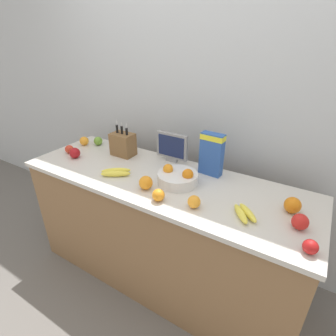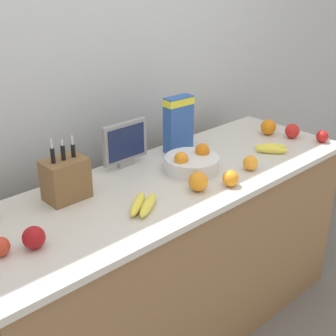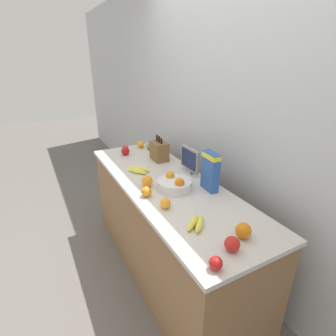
{
  "view_description": "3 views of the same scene",
  "coord_description": "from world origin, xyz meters",
  "px_view_note": "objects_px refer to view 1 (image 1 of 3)",
  "views": [
    {
      "loc": [
        0.84,
        -1.28,
        1.75
      ],
      "look_at": [
        0.09,
        -0.05,
        1.01
      ],
      "focal_mm": 28.0,
      "sensor_mm": 36.0,
      "label": 1
    },
    {
      "loc": [
        -1.33,
        -1.4,
        1.82
      ],
      "look_at": [
        -0.04,
        -0.02,
        0.97
      ],
      "focal_mm": 50.0,
      "sensor_mm": 36.0,
      "label": 2
    },
    {
      "loc": [
        1.65,
        -0.86,
        1.81
      ],
      "look_at": [
        -0.0,
        0.02,
        1.01
      ],
      "focal_mm": 28.0,
      "sensor_mm": 36.0,
      "label": 3
    }
  ],
  "objects_px": {
    "fruit_bowl": "(177,178)",
    "orange_front_left": "(293,205)",
    "cereal_box": "(212,152)",
    "apple_near_bananas": "(75,153)",
    "orange_back_center": "(145,183)",
    "orange_front_right": "(194,202)",
    "banana_bunch_left": "(244,213)",
    "apple_leftmost": "(98,141)",
    "small_monitor": "(172,147)",
    "orange_by_cereal": "(158,195)",
    "orange_front_center": "(84,141)",
    "apple_by_knife_block": "(310,247)",
    "apple_front": "(300,222)",
    "apple_rear": "(69,149)",
    "banana_bunch_right": "(116,172)",
    "knife_block": "(123,144)"
  },
  "relations": [
    {
      "from": "apple_rear",
      "to": "orange_front_right",
      "type": "distance_m",
      "value": 1.19
    },
    {
      "from": "orange_front_left",
      "to": "orange_by_cereal",
      "type": "bearing_deg",
      "value": -157.2
    },
    {
      "from": "orange_front_right",
      "to": "apple_leftmost",
      "type": "bearing_deg",
      "value": 160.54
    },
    {
      "from": "banana_bunch_left",
      "to": "apple_rear",
      "type": "height_order",
      "value": "apple_rear"
    },
    {
      "from": "banana_bunch_left",
      "to": "orange_front_center",
      "type": "height_order",
      "value": "orange_front_center"
    },
    {
      "from": "apple_rear",
      "to": "orange_front_center",
      "type": "bearing_deg",
      "value": 99.54
    },
    {
      "from": "apple_front",
      "to": "apple_rear",
      "type": "xyz_separation_m",
      "value": [
        -1.7,
        0.03,
        -0.01
      ]
    },
    {
      "from": "apple_by_knife_block",
      "to": "orange_front_right",
      "type": "xyz_separation_m",
      "value": [
        -0.58,
        0.04,
        0.0
      ]
    },
    {
      "from": "small_monitor",
      "to": "banana_bunch_left",
      "type": "xyz_separation_m",
      "value": [
        0.66,
        -0.37,
        -0.1
      ]
    },
    {
      "from": "apple_near_bananas",
      "to": "orange_front_left",
      "type": "relative_size",
      "value": 0.92
    },
    {
      "from": "apple_by_knife_block",
      "to": "orange_front_center",
      "type": "distance_m",
      "value": 1.83
    },
    {
      "from": "cereal_box",
      "to": "orange_front_right",
      "type": "relative_size",
      "value": 4.03
    },
    {
      "from": "orange_back_center",
      "to": "orange_front_right",
      "type": "distance_m",
      "value": 0.34
    },
    {
      "from": "orange_by_cereal",
      "to": "orange_front_center",
      "type": "distance_m",
      "value": 1.08
    },
    {
      "from": "orange_back_center",
      "to": "apple_by_knife_block",
      "type": "bearing_deg",
      "value": -3.78
    },
    {
      "from": "apple_by_knife_block",
      "to": "apple_rear",
      "type": "bearing_deg",
      "value": 174.03
    },
    {
      "from": "fruit_bowl",
      "to": "orange_front_left",
      "type": "xyz_separation_m",
      "value": [
        0.67,
        0.05,
        0.0
      ]
    },
    {
      "from": "orange_by_cereal",
      "to": "orange_front_center",
      "type": "height_order",
      "value": "orange_front_center"
    },
    {
      "from": "small_monitor",
      "to": "orange_back_center",
      "type": "xyz_separation_m",
      "value": [
        0.06,
        -0.42,
        -0.08
      ]
    },
    {
      "from": "banana_bunch_left",
      "to": "orange_front_right",
      "type": "relative_size",
      "value": 2.45
    },
    {
      "from": "apple_by_knife_block",
      "to": "apple_leftmost",
      "type": "distance_m",
      "value": 1.75
    },
    {
      "from": "banana_bunch_left",
      "to": "apple_rear",
      "type": "distance_m",
      "value": 1.44
    },
    {
      "from": "apple_leftmost",
      "to": "orange_back_center",
      "type": "height_order",
      "value": "orange_back_center"
    },
    {
      "from": "apple_by_knife_block",
      "to": "orange_by_cereal",
      "type": "height_order",
      "value": "orange_by_cereal"
    },
    {
      "from": "orange_front_right",
      "to": "apple_front",
      "type": "bearing_deg",
      "value": 11.93
    },
    {
      "from": "banana_bunch_left",
      "to": "apple_by_knife_block",
      "type": "xyz_separation_m",
      "value": [
        0.32,
        -0.11,
        0.01
      ]
    },
    {
      "from": "apple_by_knife_block",
      "to": "orange_front_left",
      "type": "xyz_separation_m",
      "value": [
        -0.12,
        0.27,
        0.01
      ]
    },
    {
      "from": "orange_back_center",
      "to": "orange_front_right",
      "type": "xyz_separation_m",
      "value": [
        0.34,
        -0.02,
        -0.01
      ]
    },
    {
      "from": "apple_leftmost",
      "to": "apple_rear",
      "type": "relative_size",
      "value": 1.07
    },
    {
      "from": "banana_bunch_right",
      "to": "apple_rear",
      "type": "relative_size",
      "value": 3.1
    },
    {
      "from": "apple_by_knife_block",
      "to": "orange_back_center",
      "type": "bearing_deg",
      "value": 176.22
    },
    {
      "from": "banana_bunch_left",
      "to": "orange_front_right",
      "type": "height_order",
      "value": "orange_front_right"
    },
    {
      "from": "fruit_bowl",
      "to": "orange_front_right",
      "type": "height_order",
      "value": "fruit_bowl"
    },
    {
      "from": "apple_rear",
      "to": "orange_back_center",
      "type": "distance_m",
      "value": 0.85
    },
    {
      "from": "orange_by_cereal",
      "to": "orange_front_right",
      "type": "bearing_deg",
      "value": 13.11
    },
    {
      "from": "banana_bunch_left",
      "to": "apple_by_knife_block",
      "type": "relative_size",
      "value": 2.66
    },
    {
      "from": "knife_block",
      "to": "apple_leftmost",
      "type": "xyz_separation_m",
      "value": [
        -0.32,
        0.05,
        -0.05
      ]
    },
    {
      "from": "cereal_box",
      "to": "apple_near_bananas",
      "type": "xyz_separation_m",
      "value": [
        -0.99,
        -0.3,
        -0.12
      ]
    },
    {
      "from": "apple_near_bananas",
      "to": "apple_front",
      "type": "bearing_deg",
      "value": 0.1
    },
    {
      "from": "apple_rear",
      "to": "orange_front_right",
      "type": "xyz_separation_m",
      "value": [
        1.18,
        -0.14,
        0.0
      ]
    },
    {
      "from": "small_monitor",
      "to": "apple_near_bananas",
      "type": "xyz_separation_m",
      "value": [
        -0.67,
        -0.33,
        -0.08
      ]
    },
    {
      "from": "small_monitor",
      "to": "banana_bunch_right",
      "type": "bearing_deg",
      "value": -119.44
    },
    {
      "from": "fruit_bowl",
      "to": "orange_front_center",
      "type": "height_order",
      "value": "fruit_bowl"
    },
    {
      "from": "apple_near_bananas",
      "to": "fruit_bowl",
      "type": "bearing_deg",
      "value": 4.9
    },
    {
      "from": "orange_front_center",
      "to": "banana_bunch_right",
      "type": "bearing_deg",
      "value": -24.36
    },
    {
      "from": "knife_block",
      "to": "orange_front_center",
      "type": "distance_m",
      "value": 0.42
    },
    {
      "from": "orange_front_center",
      "to": "orange_back_center",
      "type": "distance_m",
      "value": 0.92
    },
    {
      "from": "apple_front",
      "to": "orange_front_right",
      "type": "xyz_separation_m",
      "value": [
        -0.52,
        -0.11,
        -0.0
      ]
    },
    {
      "from": "orange_front_left",
      "to": "orange_front_right",
      "type": "xyz_separation_m",
      "value": [
        -0.47,
        -0.23,
        -0.01
      ]
    },
    {
      "from": "cereal_box",
      "to": "banana_bunch_left",
      "type": "distance_m",
      "value": 0.5
    }
  ]
}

